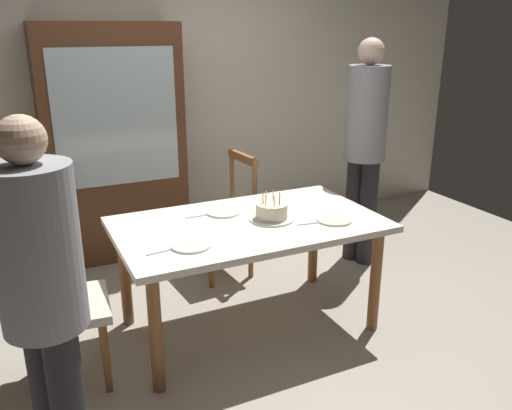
{
  "coord_description": "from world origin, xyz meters",
  "views": [
    {
      "loc": [
        -1.26,
        -2.74,
        1.86
      ],
      "look_at": [
        0.05,
        0.0,
        0.83
      ],
      "focal_mm": 36.87,
      "sensor_mm": 36.0,
      "label": 1
    }
  ],
  "objects_px": {
    "chair_spindle_back": "(224,218)",
    "chair_upholstered": "(46,296)",
    "plate_far_side": "(223,212)",
    "plate_near_guest": "(334,220)",
    "dining_table": "(249,235)",
    "plate_near_celebrant": "(191,245)",
    "china_cabinet": "(114,144)",
    "person_celebrant": "(43,294)",
    "birthday_cake": "(272,212)",
    "person_guest": "(365,140)"
  },
  "relations": [
    {
      "from": "plate_near_celebrant",
      "to": "plate_near_guest",
      "type": "bearing_deg",
      "value": 0.0
    },
    {
      "from": "dining_table",
      "to": "plate_far_side",
      "type": "distance_m",
      "value": 0.25
    },
    {
      "from": "birthday_cake",
      "to": "china_cabinet",
      "type": "distance_m",
      "value": 1.72
    },
    {
      "from": "birthday_cake",
      "to": "person_celebrant",
      "type": "distance_m",
      "value": 1.57
    },
    {
      "from": "person_guest",
      "to": "chair_upholstered",
      "type": "bearing_deg",
      "value": -165.86
    },
    {
      "from": "birthday_cake",
      "to": "plate_near_celebrant",
      "type": "bearing_deg",
      "value": -162.66
    },
    {
      "from": "birthday_cake",
      "to": "china_cabinet",
      "type": "bearing_deg",
      "value": 111.79
    },
    {
      "from": "chair_upholstered",
      "to": "person_celebrant",
      "type": "bearing_deg",
      "value": -92.02
    },
    {
      "from": "birthday_cake",
      "to": "chair_upholstered",
      "type": "relative_size",
      "value": 0.29
    },
    {
      "from": "chair_upholstered",
      "to": "person_guest",
      "type": "distance_m",
      "value": 2.58
    },
    {
      "from": "plate_far_side",
      "to": "chair_spindle_back",
      "type": "distance_m",
      "value": 0.69
    },
    {
      "from": "plate_near_celebrant",
      "to": "chair_upholstered",
      "type": "xyz_separation_m",
      "value": [
        -0.75,
        0.14,
        -0.2
      ]
    },
    {
      "from": "chair_spindle_back",
      "to": "person_guest",
      "type": "distance_m",
      "value": 1.26
    },
    {
      "from": "dining_table",
      "to": "person_guest",
      "type": "relative_size",
      "value": 0.9
    },
    {
      "from": "person_guest",
      "to": "china_cabinet",
      "type": "xyz_separation_m",
      "value": [
        -1.75,
        1.02,
        -0.07
      ]
    },
    {
      "from": "plate_near_guest",
      "to": "plate_far_side",
      "type": "bearing_deg",
      "value": 143.03
    },
    {
      "from": "plate_far_side",
      "to": "china_cabinet",
      "type": "xyz_separation_m",
      "value": [
        -0.41,
        1.34,
        0.22
      ]
    },
    {
      "from": "dining_table",
      "to": "plate_near_guest",
      "type": "bearing_deg",
      "value": -23.71
    },
    {
      "from": "birthday_cake",
      "to": "chair_upholstered",
      "type": "xyz_separation_m",
      "value": [
        -1.34,
        -0.05,
        -0.24
      ]
    },
    {
      "from": "chair_upholstered",
      "to": "person_celebrant",
      "type": "xyz_separation_m",
      "value": [
        -0.03,
        -0.72,
        0.37
      ]
    },
    {
      "from": "chair_spindle_back",
      "to": "chair_upholstered",
      "type": "xyz_separation_m",
      "value": [
        -1.35,
        -0.87,
        0.07
      ]
    },
    {
      "from": "chair_upholstered",
      "to": "person_guest",
      "type": "height_order",
      "value": "person_guest"
    },
    {
      "from": "chair_spindle_back",
      "to": "person_celebrant",
      "type": "xyz_separation_m",
      "value": [
        -1.38,
        -1.59,
        0.44
      ]
    },
    {
      "from": "plate_far_side",
      "to": "chair_spindle_back",
      "type": "relative_size",
      "value": 0.23
    },
    {
      "from": "person_celebrant",
      "to": "china_cabinet",
      "type": "distance_m",
      "value": 2.46
    },
    {
      "from": "plate_near_celebrant",
      "to": "person_guest",
      "type": "xyz_separation_m",
      "value": [
        1.7,
        0.75,
        0.29
      ]
    },
    {
      "from": "person_celebrant",
      "to": "plate_near_guest",
      "type": "bearing_deg",
      "value": 18.74
    },
    {
      "from": "birthday_cake",
      "to": "plate_near_guest",
      "type": "relative_size",
      "value": 1.27
    },
    {
      "from": "plate_near_guest",
      "to": "person_guest",
      "type": "distance_m",
      "value": 1.12
    },
    {
      "from": "person_celebrant",
      "to": "china_cabinet",
      "type": "height_order",
      "value": "china_cabinet"
    },
    {
      "from": "plate_far_side",
      "to": "china_cabinet",
      "type": "bearing_deg",
      "value": 107.0
    },
    {
      "from": "chair_spindle_back",
      "to": "china_cabinet",
      "type": "relative_size",
      "value": 0.5
    },
    {
      "from": "plate_far_side",
      "to": "chair_upholstered",
      "type": "relative_size",
      "value": 0.23
    },
    {
      "from": "plate_far_side",
      "to": "plate_near_guest",
      "type": "relative_size",
      "value": 1.0
    },
    {
      "from": "plate_near_celebrant",
      "to": "china_cabinet",
      "type": "xyz_separation_m",
      "value": [
        -0.05,
        1.77,
        0.22
      ]
    },
    {
      "from": "plate_near_celebrant",
      "to": "china_cabinet",
      "type": "bearing_deg",
      "value": 91.56
    },
    {
      "from": "chair_spindle_back",
      "to": "person_guest",
      "type": "bearing_deg",
      "value": -13.0
    },
    {
      "from": "chair_spindle_back",
      "to": "chair_upholstered",
      "type": "height_order",
      "value": "same"
    },
    {
      "from": "plate_near_guest",
      "to": "plate_near_celebrant",
      "type": "bearing_deg",
      "value": 180.0
    },
    {
      "from": "plate_near_guest",
      "to": "china_cabinet",
      "type": "bearing_deg",
      "value": 118.88
    },
    {
      "from": "chair_spindle_back",
      "to": "chair_upholstered",
      "type": "relative_size",
      "value": 1.0
    },
    {
      "from": "plate_near_guest",
      "to": "birthday_cake",
      "type": "bearing_deg",
      "value": 151.82
    },
    {
      "from": "china_cabinet",
      "to": "chair_spindle_back",
      "type": "bearing_deg",
      "value": -49.63
    },
    {
      "from": "person_guest",
      "to": "china_cabinet",
      "type": "distance_m",
      "value": 2.02
    },
    {
      "from": "person_celebrant",
      "to": "person_guest",
      "type": "bearing_deg",
      "value": 28.29
    },
    {
      "from": "dining_table",
      "to": "plate_near_celebrant",
      "type": "relative_size",
      "value": 7.34
    },
    {
      "from": "dining_table",
      "to": "chair_spindle_back",
      "type": "distance_m",
      "value": 0.83
    },
    {
      "from": "china_cabinet",
      "to": "chair_upholstered",
      "type": "bearing_deg",
      "value": -113.32
    },
    {
      "from": "birthday_cake",
      "to": "plate_near_guest",
      "type": "bearing_deg",
      "value": -28.18
    },
    {
      "from": "plate_near_celebrant",
      "to": "chair_upholstered",
      "type": "distance_m",
      "value": 0.79
    }
  ]
}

